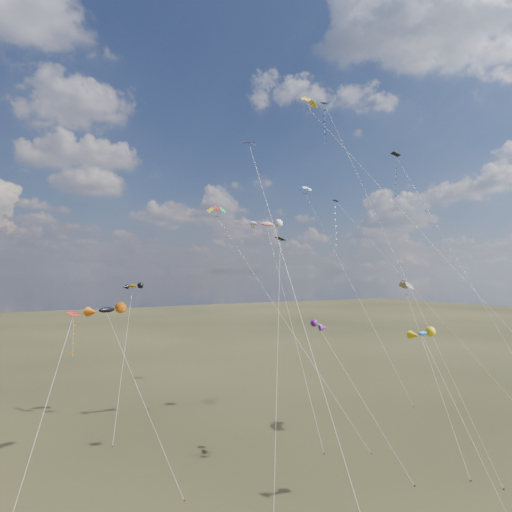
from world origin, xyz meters
TOP-DOWN VIEW (x-y plane):
  - diamond_black_high at (21.32, 17.53)m, footprint 3.18×19.73m
  - diamond_navy_tall at (11.08, 18.71)m, footprint 1.63×21.65m
  - diamond_black_mid at (-0.80, 12.39)m, footprint 7.57×10.50m
  - diamond_red_low at (-17.47, 20.68)m, footprint 6.17×10.66m
  - diamond_navy_right at (13.89, 20.01)m, footprint 12.46×19.15m
  - diamond_orange_center at (-6.83, 2.96)m, footprint 3.70×19.98m
  - parafoil_yellow at (2.95, 12.29)m, footprint 18.46×22.22m
  - parafoil_blue_white at (19.97, 36.60)m, footprint 5.03×19.39m
  - parafoil_striped at (16.41, 12.85)m, footprint 6.75×13.02m
  - parafoil_tricolor at (0.71, 28.92)m, footprint 8.68×20.11m
  - novelty_black_orange at (-14.10, 21.95)m, footprint 5.34×13.03m
  - novelty_orange_black at (-8.49, 34.14)m, footprint 5.72×11.61m
  - novelty_white_purple at (3.55, 12.05)m, footprint 3.56×10.29m
  - novelty_redwhite_stripe at (5.41, 24.68)m, footprint 3.64×13.38m
  - novelty_blue_yellow at (5.37, 1.42)m, footprint 1.96×8.06m

SIDE VIEW (x-z plane):
  - diamond_red_low at x=-17.47m, z-range 4.37..18.11m
  - novelty_white_purple at x=3.55m, z-range 5.86..18.50m
  - novelty_blue_yellow at x=5.37m, z-range 6.00..19.07m
  - novelty_black_orange at x=-14.10m, z-range 6.53..20.89m
  - diamond_black_mid at x=-0.80m, z-range 4.65..25.45m
  - novelty_orange_black at x=-8.49m, z-range 7.50..23.51m
  - parafoil_striped at x=16.41m, z-range 7.68..24.54m
  - diamond_orange_center at x=-6.83m, z-range 5.30..33.25m
  - diamond_navy_right at x=13.89m, z-range 8.86..35.18m
  - novelty_redwhite_stripe at x=5.41m, z-range 11.24..35.09m
  - parafoil_tricolor at x=0.71m, z-range 12.22..38.16m
  - diamond_black_high at x=21.32m, z-range 11.69..44.45m
  - parafoil_blue_white at x=19.97m, z-range 14.99..46.59m
  - diamond_navy_tall at x=11.08m, z-range 13.74..51.74m
  - parafoil_yellow at x=2.95m, z-range 16.50..51.21m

